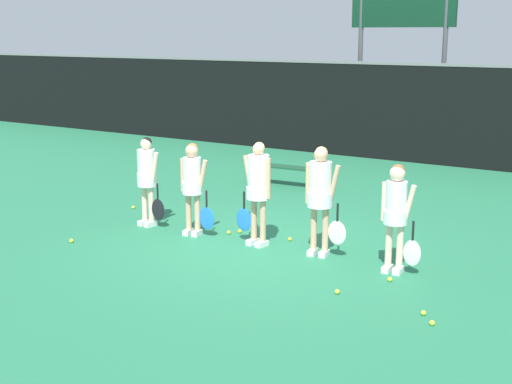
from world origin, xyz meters
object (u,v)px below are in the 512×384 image
at_px(bench_courtside, 289,169).
at_px(player_0, 147,175).
at_px(scoreboard, 403,18).
at_px(player_1, 193,182).
at_px(tennis_ball_0, 229,232).
at_px(tennis_ball_7, 423,313).
at_px(player_2, 258,185).
at_px(tennis_ball_1, 240,231).
at_px(tennis_ball_2, 390,279).
at_px(tennis_ball_8, 432,323).
at_px(tennis_ball_4, 290,239).
at_px(tennis_ball_6, 337,292).
at_px(tennis_ball_5, 71,241).
at_px(player_3, 321,191).
at_px(player_4, 396,209).
at_px(tennis_ball_3, 133,207).

relative_size(bench_courtside, player_0, 1.09).
height_order(scoreboard, player_1, scoreboard).
xyz_separation_m(player_1, tennis_ball_0, (0.50, 0.34, -0.91)).
bearing_deg(tennis_ball_7, player_2, 156.96).
bearing_deg(tennis_ball_1, tennis_ball_2, -16.11).
bearing_deg(tennis_ball_8, player_1, 161.74).
xyz_separation_m(tennis_ball_4, tennis_ball_6, (1.78, -1.81, 0.00)).
distance_m(tennis_ball_4, tennis_ball_5, 3.65).
height_order(player_0, tennis_ball_2, player_0).
height_order(tennis_ball_1, tennis_ball_5, tennis_ball_5).
height_order(scoreboard, tennis_ball_4, scoreboard).
distance_m(scoreboard, tennis_ball_0, 10.87).
xyz_separation_m(player_2, player_3, (1.11, 0.06, 0.01)).
bearing_deg(bench_courtside, player_3, -58.07).
distance_m(player_2, tennis_ball_4, 1.14).
bearing_deg(tennis_ball_2, player_3, 158.46).
bearing_deg(tennis_ball_8, tennis_ball_5, 179.23).
distance_m(tennis_ball_2, tennis_ball_4, 2.39).
bearing_deg(player_4, tennis_ball_4, 161.09).
bearing_deg(tennis_ball_0, player_2, -18.43).
distance_m(tennis_ball_1, tennis_ball_3, 2.78).
distance_m(player_1, tennis_ball_8, 5.14).
distance_m(scoreboard, tennis_ball_6, 12.91).
xyz_separation_m(tennis_ball_1, tennis_ball_3, (-2.76, 0.31, -0.00)).
xyz_separation_m(player_2, tennis_ball_3, (-3.41, 0.73, -0.98)).
relative_size(tennis_ball_1, tennis_ball_4, 1.03).
xyz_separation_m(tennis_ball_7, tennis_ball_8, (0.19, -0.25, 0.00)).
xyz_separation_m(player_1, tennis_ball_1, (0.62, 0.50, -0.91)).
bearing_deg(tennis_ball_0, scoreboard, 95.43).
bearing_deg(tennis_ball_0, bench_courtside, 105.69).
relative_size(player_2, tennis_ball_7, 25.96).
height_order(bench_courtside, player_1, player_1).
xyz_separation_m(player_0, player_1, (1.06, -0.04, 0.00)).
height_order(player_1, player_2, player_2).
distance_m(tennis_ball_1, tennis_ball_2, 3.29).
bearing_deg(player_0, bench_courtside, 88.72).
relative_size(tennis_ball_5, tennis_ball_6, 1.06).
bearing_deg(player_2, player_0, -171.47).
xyz_separation_m(bench_courtside, tennis_ball_0, (1.12, -3.99, -0.36)).
relative_size(player_0, player_1, 1.01).
height_order(bench_courtside, tennis_ball_7, bench_courtside).
height_order(tennis_ball_2, tennis_ball_7, tennis_ball_2).
height_order(player_1, tennis_ball_1, player_1).
bearing_deg(player_4, tennis_ball_3, 168.06).
bearing_deg(player_2, bench_courtside, 121.48).
bearing_deg(tennis_ball_4, player_3, -28.05).
relative_size(tennis_ball_3, tennis_ball_8, 0.98).
distance_m(player_3, player_4, 1.30).
bearing_deg(player_2, tennis_ball_4, 62.49).
relative_size(tennis_ball_0, tennis_ball_3, 1.05).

